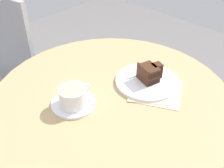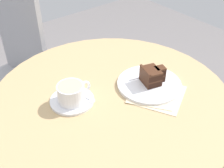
{
  "view_description": "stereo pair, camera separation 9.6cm",
  "coord_description": "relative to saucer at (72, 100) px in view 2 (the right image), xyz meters",
  "views": [
    {
      "loc": [
        -0.54,
        -0.52,
        1.36
      ],
      "look_at": [
        0.01,
        0.01,
        0.78
      ],
      "focal_mm": 45.0,
      "sensor_mm": 36.0,
      "label": 1
    },
    {
      "loc": [
        -0.47,
        -0.59,
        1.36
      ],
      "look_at": [
        0.01,
        0.01,
        0.78
      ],
      "focal_mm": 45.0,
      "sensor_mm": 36.0,
      "label": 2
    }
  ],
  "objects": [
    {
      "name": "cafe_table",
      "position": [
        0.12,
        -0.06,
        -0.12
      ],
      "size": [
        0.84,
        0.84,
        0.74
      ],
      "color": "tan",
      "rests_on": "ground"
    },
    {
      "name": "saucer",
      "position": [
        0.0,
        0.0,
        0.0
      ],
      "size": [
        0.15,
        0.15,
        0.01
      ],
      "color": "white",
      "rests_on": "cafe_table"
    },
    {
      "name": "coffee_cup",
      "position": [
        -0.0,
        -0.01,
        0.04
      ],
      "size": [
        0.12,
        0.09,
        0.07
      ],
      "color": "white",
      "rests_on": "saucer"
    },
    {
      "name": "teaspoon",
      "position": [
        0.04,
        -0.02,
        0.01
      ],
      "size": [
        0.02,
        0.11,
        0.0
      ],
      "rotation": [
        0.0,
        0.0,
        4.8
      ],
      "color": "silver",
      "rests_on": "saucer"
    },
    {
      "name": "cake_plate",
      "position": [
        0.27,
        -0.1,
        0.0
      ],
      "size": [
        0.23,
        0.23,
        0.01
      ],
      "color": "white",
      "rests_on": "cafe_table"
    },
    {
      "name": "cake_slice",
      "position": [
        0.27,
        -0.1,
        0.04
      ],
      "size": [
        0.09,
        0.08,
        0.06
      ],
      "rotation": [
        0.0,
        0.0,
        5.99
      ],
      "color": "black",
      "rests_on": "cake_plate"
    },
    {
      "name": "fork",
      "position": [
        0.31,
        -0.07,
        0.01
      ],
      "size": [
        0.15,
        0.05,
        0.0
      ],
      "rotation": [
        0.0,
        0.0,
        6.06
      ],
      "color": "silver",
      "rests_on": "cake_plate"
    },
    {
      "name": "napkin",
      "position": [
        0.25,
        -0.15,
        -0.0
      ],
      "size": [
        0.23,
        0.24,
        0.0
      ],
      "rotation": [
        0.0,
        0.0,
        2.05
      ],
      "color": "beige",
      "rests_on": "cafe_table"
    },
    {
      "name": "cafe_chair",
      "position": [
        0.0,
        0.6,
        -0.19
      ],
      "size": [
        0.45,
        0.45,
        0.94
      ],
      "rotation": [
        0.0,
        0.0,
        4.92
      ],
      "color": "#9E9EA3",
      "rests_on": "ground"
    }
  ]
}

